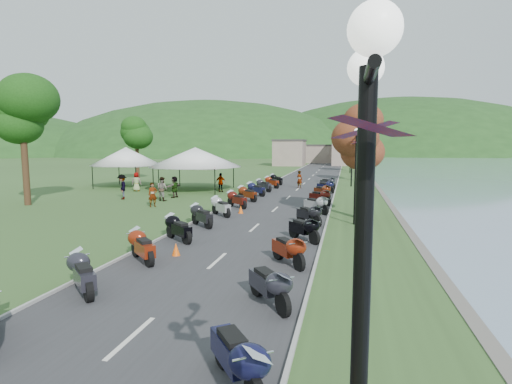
# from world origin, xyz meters

# --- Properties ---
(road) EXTENTS (7.00, 120.00, 0.02)m
(road) POSITION_xyz_m (0.00, 40.00, 0.01)
(road) COLOR #353538
(road) RESTS_ON ground
(hills_backdrop) EXTENTS (360.00, 120.00, 76.00)m
(hills_backdrop) POSITION_xyz_m (0.00, 200.00, 0.00)
(hills_backdrop) COLOR #285621
(hills_backdrop) RESTS_ON ground
(far_building) EXTENTS (18.00, 16.00, 5.00)m
(far_building) POSITION_xyz_m (-2.00, 85.00, 2.50)
(far_building) COLOR gray
(far_building) RESTS_ON ground
(moto_row_left) EXTENTS (2.60, 40.80, 1.10)m
(moto_row_left) POSITION_xyz_m (-2.69, 18.90, 0.55)
(moto_row_left) COLOR #331411
(moto_row_left) RESTS_ON ground
(moto_row_right) EXTENTS (2.60, 39.11, 1.10)m
(moto_row_right) POSITION_xyz_m (2.67, 17.45, 0.55)
(moto_row_right) COLOR #331411
(moto_row_right) RESTS_ON ground
(streetlamp_near) EXTENTS (1.40, 1.40, 5.00)m
(streetlamp_near) POSITION_xyz_m (4.67, -0.42, 2.50)
(streetlamp_near) COLOR black
(streetlamp_near) RESTS_ON ground
(vendor_tent_main) EXTENTS (5.71, 5.71, 4.00)m
(vendor_tent_main) POSITION_xyz_m (-9.23, 31.42, 2.00)
(vendor_tent_main) COLOR white
(vendor_tent_main) RESTS_ON ground
(vendor_tent_side) EXTENTS (4.60, 4.60, 4.00)m
(vendor_tent_side) POSITION_xyz_m (-17.00, 32.54, 2.00)
(vendor_tent_side) COLOR white
(vendor_tent_side) RESTS_ON ground
(tree_park_left) EXTENTS (3.73, 3.73, 10.36)m
(tree_park_left) POSITION_xyz_m (-17.40, 20.07, 5.18)
(tree_park_left) COLOR #1E5515
(tree_park_left) RESTS_ON ground
(tree_lakeside) EXTENTS (2.62, 2.62, 7.29)m
(tree_lakeside) POSITION_xyz_m (5.20, 20.13, 3.64)
(tree_lakeside) COLOR #1E5515
(tree_lakeside) RESTS_ON ground
(pedestrian_a) EXTENTS (0.75, 0.73, 1.67)m
(pedestrian_a) POSITION_xyz_m (-8.38, 21.27, 0.00)
(pedestrian_a) COLOR slate
(pedestrian_a) RESTS_ON ground
(pedestrian_b) EXTENTS (1.00, 0.76, 1.82)m
(pedestrian_b) POSITION_xyz_m (-9.09, 24.17, 0.00)
(pedestrian_b) COLOR slate
(pedestrian_b) RESTS_ON ground
(pedestrian_c) EXTENTS (1.15, 1.33, 1.95)m
(pedestrian_c) POSITION_xyz_m (-12.50, 24.24, 0.00)
(pedestrian_c) COLOR slate
(pedestrian_c) RESTS_ON ground
(traffic_cone_near) EXTENTS (0.32, 0.32, 0.51)m
(traffic_cone_near) POSITION_xyz_m (-1.76, 10.30, 0.25)
(traffic_cone_near) COLOR #F2590C
(traffic_cone_near) RESTS_ON ground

